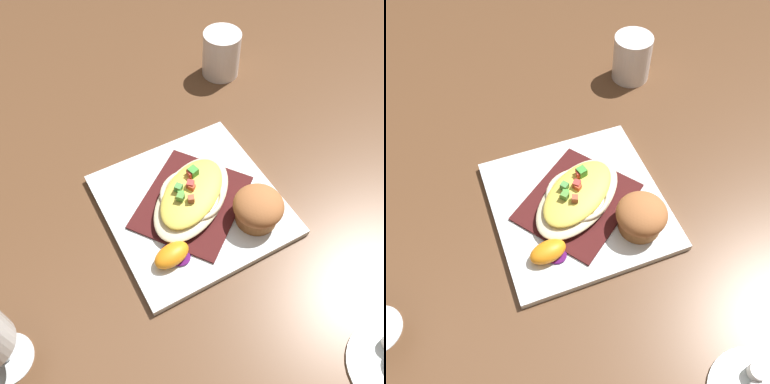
# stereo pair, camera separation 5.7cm
# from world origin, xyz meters

# --- Properties ---
(ground_plane) EXTENTS (2.60, 2.60, 0.00)m
(ground_plane) POSITION_xyz_m (0.00, 0.00, 0.00)
(ground_plane) COLOR brown
(square_plate) EXTENTS (0.28, 0.28, 0.01)m
(square_plate) POSITION_xyz_m (0.00, 0.00, 0.01)
(square_plate) COLOR white
(square_plate) RESTS_ON ground_plane
(folded_napkin) EXTENTS (0.23, 0.23, 0.00)m
(folded_napkin) POSITION_xyz_m (0.00, 0.00, 0.02)
(folded_napkin) COLOR #461717
(folded_napkin) RESTS_ON square_plate
(gratin_dish) EXTENTS (0.21, 0.19, 0.05)m
(gratin_dish) POSITION_xyz_m (0.00, -0.00, 0.03)
(gratin_dish) COLOR beige
(gratin_dish) RESTS_ON folded_napkin
(muffin) EXTENTS (0.08, 0.08, 0.06)m
(muffin) POSITION_xyz_m (-0.08, 0.08, 0.04)
(muffin) COLOR #A36635
(muffin) RESTS_ON square_plate
(orange_garnish) EXTENTS (0.07, 0.06, 0.03)m
(orange_garnish) POSITION_xyz_m (0.07, 0.08, 0.02)
(orange_garnish) COLOR #511359
(orange_garnish) RESTS_ON square_plate
(coffee_mug) EXTENTS (0.10, 0.08, 0.09)m
(coffee_mug) POSITION_xyz_m (-0.22, -0.28, 0.04)
(coffee_mug) COLOR white
(coffee_mug) RESTS_ON ground_plane
(creamer_cup_0) EXTENTS (0.02, 0.02, 0.02)m
(creamer_cup_0) POSITION_xyz_m (-0.12, 0.33, 0.02)
(creamer_cup_0) COLOR white
(creamer_cup_0) RESTS_ON creamer_saucer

